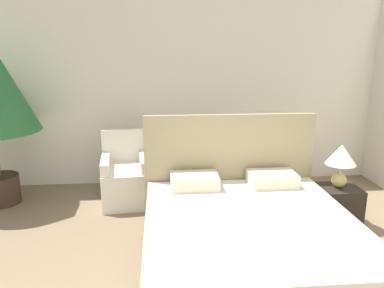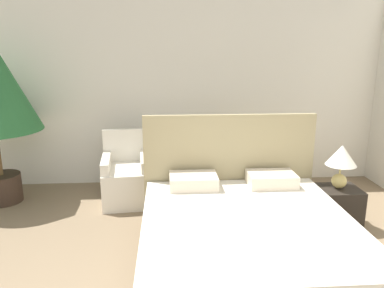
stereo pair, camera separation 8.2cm
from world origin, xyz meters
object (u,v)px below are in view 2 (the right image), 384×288
Objects in this scene: bed at (245,236)px; nightstand at (338,207)px; table_lamp at (341,159)px; armchair_near_window_left at (126,180)px; armchair_near_window_right at (193,179)px.

nightstand is at bearing 29.86° from bed.
nightstand is 0.56m from table_lamp.
table_lamp reaches higher than nightstand.
nightstand is at bearing -25.54° from armchair_near_window_left.
table_lamp is (-0.02, 0.01, 0.56)m from nightstand.
armchair_near_window_right is 1.80m from nightstand.
bed reaches higher than nightstand.
armchair_near_window_left is at bearing 178.99° from armchair_near_window_right.
armchair_near_window_left is 1.85× the size of table_lamp.
armchair_near_window_left is 1.00× the size of armchair_near_window_right.
armchair_near_window_left is 1.97× the size of nightstand.
armchair_near_window_left is 0.88m from armchair_near_window_right.
table_lamp is at bearing 147.37° from nightstand.
armchair_near_window_left reaches higher than nightstand.
nightstand is (1.20, 0.69, -0.06)m from bed.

